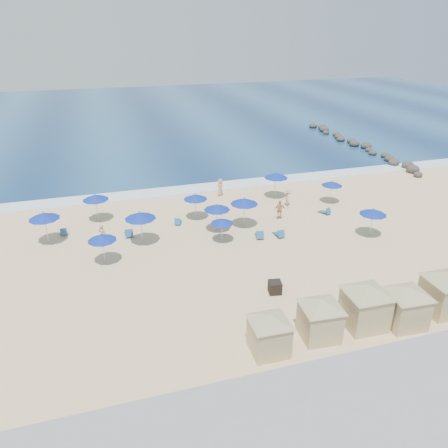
{
  "coord_description": "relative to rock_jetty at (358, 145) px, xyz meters",
  "views": [
    {
      "loc": [
        -10.8,
        -26.11,
        15.83
      ],
      "look_at": [
        -1.97,
        3.0,
        1.64
      ],
      "focal_mm": 35.0,
      "sensor_mm": 36.0,
      "label": 1
    }
  ],
  "objects": [
    {
      "name": "umbrella_10",
      "position": [
        -14.29,
        -24.13,
        1.76
      ],
      "size": [
        2.15,
        2.15,
        2.45
      ],
      "color": "#A5A8AD",
      "rests_on": "ground"
    },
    {
      "name": "umbrella_0",
      "position": [
        -39.15,
        -17.84,
        1.95
      ],
      "size": [
        2.34,
        2.34,
        2.66
      ],
      "color": "#A5A8AD",
      "rests_on": "ground"
    },
    {
      "name": "beachgoer_3",
      "position": [
        -23.33,
        -11.9,
        0.49
      ],
      "size": [
        0.77,
        0.96,
        1.71
      ],
      "primitive_type": "imported",
      "rotation": [
        0.0,
        0.0,
        1.27
      ],
      "color": "tan",
      "rests_on": "ground"
    },
    {
      "name": "umbrella_9",
      "position": [
        -13.78,
        -16.82,
        1.58
      ],
      "size": [
        1.96,
        1.96,
        2.23
      ],
      "color": "#A5A8AD",
      "rests_on": "ground"
    },
    {
      "name": "cabana_0",
      "position": [
        -27.32,
        -34.39,
        1.11
      ],
      "size": [
        4.09,
        4.09,
        2.57
      ],
      "color": "#C5B086",
      "rests_on": "ground"
    },
    {
      "name": "cabana_4",
      "position": [
        -16.06,
        -34.12,
        1.33
      ],
      "size": [
        4.71,
        4.71,
        2.96
      ],
      "color": "#C5B086",
      "rests_on": "ground"
    },
    {
      "name": "surf_line",
      "position": [
        -24.01,
        -9.4,
        -0.32
      ],
      "size": [
        160.0,
        2.5,
        0.08
      ],
      "primitive_type": "cube",
      "color": "white",
      "rests_on": "ground"
    },
    {
      "name": "beach_chair_4",
      "position": [
        -21.38,
        -22.12,
        -0.12
      ],
      "size": [
        0.62,
        1.3,
        0.7
      ],
      "color": "#255889",
      "rests_on": "ground"
    },
    {
      "name": "umbrella_8",
      "position": [
        -18.31,
        -14.02,
        1.92
      ],
      "size": [
        2.31,
        2.31,
        2.63
      ],
      "color": "#A5A8AD",
      "rests_on": "ground"
    },
    {
      "name": "umbrella_2",
      "position": [
        -35.25,
        -14.66,
        1.83
      ],
      "size": [
        2.22,
        2.22,
        2.53
      ],
      "color": "#A5A8AD",
      "rests_on": "ground"
    },
    {
      "name": "cabana_1",
      "position": [
        -24.24,
        -34.1,
        1.18
      ],
      "size": [
        4.27,
        4.27,
        2.69
      ],
      "color": "#C5B086",
      "rests_on": "ground"
    },
    {
      "name": "beach_chair_3",
      "position": [
        -22.98,
        -21.85,
        -0.11
      ],
      "size": [
        0.9,
        1.44,
        0.74
      ],
      "color": "#255889",
      "rests_on": "ground"
    },
    {
      "name": "seawall",
      "position": [
        -24.01,
        -38.4,
        0.29
      ],
      "size": [
        160.0,
        6.1,
        1.22
      ],
      "color": "gray",
      "rests_on": "ground"
    },
    {
      "name": "umbrella_5",
      "position": [
        -25.9,
        -19.66,
        1.78
      ],
      "size": [
        2.17,
        2.17,
        2.47
      ],
      "color": "#A5A8AD",
      "rests_on": "ground"
    },
    {
      "name": "beach_chair_2",
      "position": [
        -28.72,
        -17.37,
        -0.14
      ],
      "size": [
        0.87,
        1.27,
        0.64
      ],
      "color": "#255889",
      "rests_on": "ground"
    },
    {
      "name": "beachgoer_1",
      "position": [
        -19.97,
        -18.9,
        0.5
      ],
      "size": [
        1.07,
        0.63,
        1.72
      ],
      "primitive_type": "imported",
      "rotation": [
        0.0,
        0.0,
        2.92
      ],
      "color": "tan",
      "rests_on": "ground"
    },
    {
      "name": "umbrella_3",
      "position": [
        -32.1,
        -20.07,
        2.01
      ],
      "size": [
        2.41,
        2.41,
        2.74
      ],
      "color": "#A5A8AD",
      "rests_on": "ground"
    },
    {
      "name": "beach_chair_1",
      "position": [
        -33.01,
        -18.51,
        -0.1
      ],
      "size": [
        0.65,
        1.38,
        0.75
      ],
      "color": "#255889",
      "rests_on": "ground"
    },
    {
      "name": "umbrella_1",
      "position": [
        -35.09,
        -22.36,
        1.66
      ],
      "size": [
        2.05,
        2.05,
        2.33
      ],
      "color": "#A5A8AD",
      "rests_on": "ground"
    },
    {
      "name": "trash_bin",
      "position": [
        -24.87,
        -29.44,
        0.04
      ],
      "size": [
        0.93,
        0.93,
        0.8
      ],
      "primitive_type": "cube",
      "rotation": [
        0.0,
        0.0,
        -0.18
      ],
      "color": "black",
      "rests_on": "ground"
    },
    {
      "name": "cabana_3",
      "position": [
        -19.1,
        -34.54,
        1.23
      ],
      "size": [
        4.43,
        4.43,
        2.78
      ],
      "color": "#C5B086",
      "rests_on": "ground"
    },
    {
      "name": "ocean",
      "position": [
        -24.01,
        30.1,
        -0.33
      ],
      "size": [
        160.0,
        80.0,
        0.06
      ],
      "primitive_type": "cube",
      "color": "navy",
      "rests_on": "ground"
    },
    {
      "name": "beach_chair_5",
      "position": [
        -15.54,
        -19.1,
        -0.14
      ],
      "size": [
        0.95,
        1.29,
        0.65
      ],
      "color": "#255889",
      "rests_on": "ground"
    },
    {
      "name": "umbrella_7",
      "position": [
        -23.48,
        -19.45,
        1.94
      ],
      "size": [
        2.33,
        2.33,
        2.65
      ],
      "color": "#A5A8AD",
      "rests_on": "ground"
    },
    {
      "name": "beachgoer_0",
      "position": [
        -35.03,
        -19.4,
        0.49
      ],
      "size": [
        0.74,
        0.67,
        1.7
      ],
      "primitive_type": "imported",
      "rotation": [
        0.0,
        0.0,
        2.6
      ],
      "color": "tan",
      "rests_on": "ground"
    },
    {
      "name": "rock_jetty",
      "position": [
        0.0,
        0.0,
        0.0
      ],
      "size": [
        2.56,
        26.66,
        0.96
      ],
      "color": "#2E2926",
      "rests_on": "ground"
    },
    {
      "name": "ground",
      "position": [
        -24.01,
        -24.9,
        -0.36
      ],
      "size": [
        160.0,
        160.0,
        0.0
      ],
      "primitive_type": "plane",
      "color": "beige",
      "rests_on": "ground"
    },
    {
      "name": "cabana_2",
      "position": [
        -21.34,
        -33.94,
        1.34
      ],
      "size": [
        4.73,
        4.73,
        2.97
      ],
      "color": "#C5B086",
      "rests_on": "ground"
    },
    {
      "name": "beach_chair_0",
      "position": [
        -38.05,
        -16.66,
        -0.13
      ],
      "size": [
        0.65,
        1.26,
        0.67
      ],
      "color": "#255889",
      "rests_on": "ground"
    },
    {
      "name": "beachgoer_2",
      "position": [
        -18.11,
        -16.47,
        0.47
      ],
      "size": [
        0.88,
        1.19,
        1.66
      ],
      "primitive_type": "imported",
      "rotation": [
        0.0,
        0.0,
        1.3
      ],
      "color": "tan",
      "rests_on": "ground"
    },
    {
      "name": "umbrella_6",
      "position": [
        -26.05,
        -21.62,
        1.42
      ],
      "size": [
        1.8,
        1.8,
        2.05
      ],
      "color": "#A5A8AD",
      "rests_on": "ground"
    },
    {
      "name": "umbrella_4",
      "position": [
        -26.99,
        -16.72,
        1.7
      ],
      "size": [
        2.09,
        2.09,
        2.38
      ],
      "color": "#A5A8AD",
      "rests_on": "ground"
    }
  ]
}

